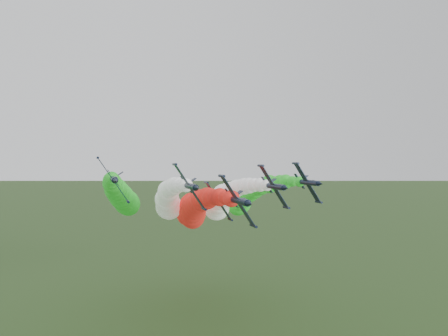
{
  "coord_description": "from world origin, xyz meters",
  "views": [
    {
      "loc": [
        -28.36,
        -82.93,
        46.52
      ],
      "look_at": [
        -4.17,
        -3.74,
        45.1
      ],
      "focal_mm": 35.0,
      "sensor_mm": 36.0,
      "label": 1
    }
  ],
  "objects": [
    {
      "name": "jet_lead",
      "position": [
        -1.49,
        31.88,
        33.14
      ],
      "size": [
        14.83,
        77.22,
        19.17
      ],
      "rotation": [
        0.0,
        0.99,
        0.0
      ],
      "color": "black",
      "rests_on": "ground"
    },
    {
      "name": "jet_inner_left",
      "position": [
        -6.64,
        43.92,
        34.6
      ],
      "size": [
        14.93,
        77.32,
        19.27
      ],
      "rotation": [
        0.0,
        0.99,
        0.0
      ],
      "color": "black",
      "rests_on": "ground"
    },
    {
      "name": "jet_inner_right",
      "position": [
        9.67,
        44.19,
        34.29
      ],
      "size": [
        15.53,
        77.92,
        19.87
      ],
      "rotation": [
        0.0,
        0.99,
        0.0
      ],
      "color": "black",
      "rests_on": "ground"
    },
    {
      "name": "jet_outer_left",
      "position": [
        -19.63,
        49.25,
        35.85
      ],
      "size": [
        14.99,
        77.38,
        19.33
      ],
      "rotation": [
        0.0,
        0.99,
        0.0
      ],
      "color": "black",
      "rests_on": "ground"
    },
    {
      "name": "jet_outer_right",
      "position": [
        18.97,
        48.38,
        34.68
      ],
      "size": [
        15.16,
        77.55,
        19.5
      ],
      "rotation": [
        0.0,
        0.99,
        0.0
      ],
      "color": "black",
      "rests_on": "ground"
    },
    {
      "name": "jet_trail",
      "position": [
        2.3,
        56.18,
        30.78
      ],
      "size": [
        15.26,
        77.64,
        19.6
      ],
      "rotation": [
        0.0,
        0.99,
        0.0
      ],
      "color": "black",
      "rests_on": "ground"
    }
  ]
}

